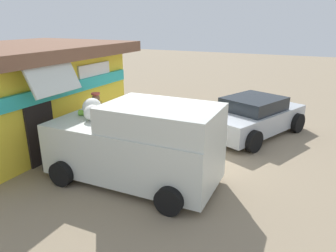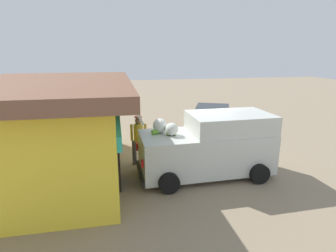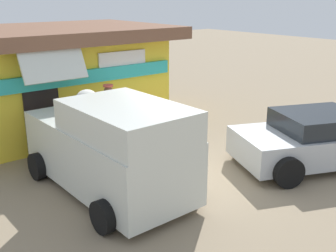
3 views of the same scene
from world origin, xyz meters
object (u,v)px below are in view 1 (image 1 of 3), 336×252
object	(u,v)px
delivery_van	(137,143)
customer_bending	(88,136)
storefront_bar	(21,92)
vendor_standing	(97,117)
paint_bucket	(136,125)
unloaded_banana_pile	(35,151)
parked_sedan	(253,116)

from	to	relation	value
delivery_van	customer_bending	world-z (taller)	delivery_van
storefront_bar	vendor_standing	world-z (taller)	storefront_bar
delivery_van	customer_bending	distance (m)	1.69
vendor_standing	paint_bucket	size ratio (longest dim) A/B	5.19
delivery_van	storefront_bar	bearing A→B (deg)	79.20
delivery_van	unloaded_banana_pile	bearing A→B (deg)	90.38
storefront_bar	unloaded_banana_pile	xyz separation A→B (m)	(-0.94, -1.35, -1.41)
parked_sedan	vendor_standing	size ratio (longest dim) A/B	2.47
customer_bending	paint_bucket	bearing A→B (deg)	6.05
delivery_van	customer_bending	xyz separation A→B (m)	(0.24, 1.66, -0.16)
customer_bending	vendor_standing	bearing A→B (deg)	23.70
customer_bending	unloaded_banana_pile	xyz separation A→B (m)	(-0.26, 1.77, -0.65)
delivery_van	paint_bucket	bearing A→B (deg)	31.49
parked_sedan	customer_bending	size ratio (longest dim) A/B	3.19
delivery_van	parked_sedan	xyz separation A→B (m)	(4.61, -1.89, -0.37)
unloaded_banana_pile	paint_bucket	xyz separation A→B (m)	(3.26, -1.45, -0.01)
unloaded_banana_pile	storefront_bar	bearing A→B (deg)	55.37
customer_bending	unloaded_banana_pile	world-z (taller)	customer_bending
vendor_standing	unloaded_banana_pile	distance (m)	2.03
parked_sedan	vendor_standing	world-z (taller)	vendor_standing
delivery_van	unloaded_banana_pile	distance (m)	3.53
parked_sedan	paint_bucket	size ratio (longest dim) A/B	12.79
vendor_standing	customer_bending	bearing A→B (deg)	-156.30
vendor_standing	unloaded_banana_pile	xyz separation A→B (m)	(-1.31, 1.30, -0.83)
vendor_standing	parked_sedan	bearing A→B (deg)	-50.44
storefront_bar	customer_bending	world-z (taller)	storefront_bar
parked_sedan	vendor_standing	xyz separation A→B (m)	(-3.32, 4.02, 0.38)
customer_bending	parked_sedan	bearing A→B (deg)	-39.12
unloaded_banana_pile	paint_bucket	bearing A→B (deg)	-23.97
delivery_van	vendor_standing	bearing A→B (deg)	58.75
delivery_van	customer_bending	bearing A→B (deg)	81.87
unloaded_banana_pile	paint_bucket	world-z (taller)	unloaded_banana_pile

